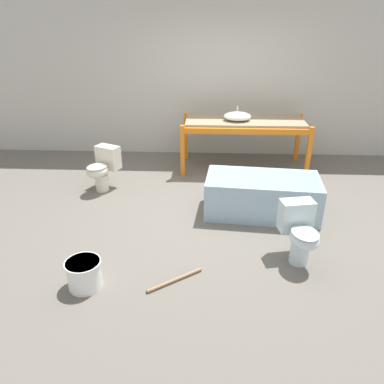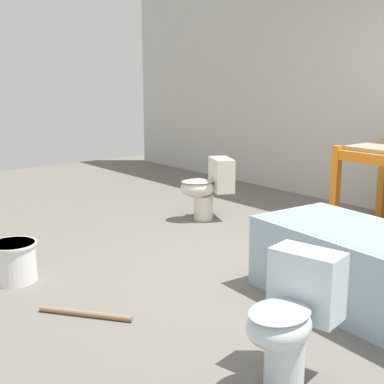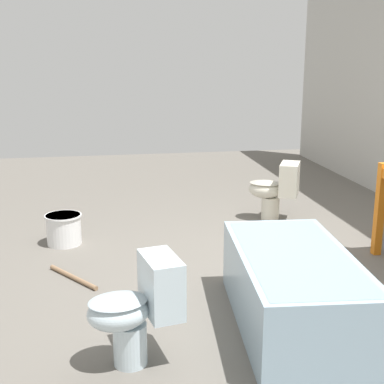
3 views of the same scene
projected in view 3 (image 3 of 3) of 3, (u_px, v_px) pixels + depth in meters
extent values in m
plane|color=#666059|center=(284.00, 286.00, 4.26)|extent=(12.00, 12.00, 0.00)
cube|color=orange|center=(380.00, 209.00, 4.84)|extent=(0.07, 0.07, 0.86)
cube|color=#99B7CC|center=(293.00, 290.00, 3.58)|extent=(1.54, 0.87, 0.52)
cube|color=#829CAD|center=(294.00, 269.00, 3.54)|extent=(1.45, 0.78, 0.22)
cylinder|color=silver|center=(130.00, 344.00, 3.16)|extent=(0.20, 0.20, 0.26)
ellipsoid|color=silver|center=(118.00, 312.00, 3.09)|extent=(0.36, 0.41, 0.20)
ellipsoid|color=#9FAFB7|center=(118.00, 301.00, 3.07)|extent=(0.34, 0.39, 0.03)
cube|color=silver|center=(161.00, 285.00, 3.14)|extent=(0.39, 0.25, 0.35)
cylinder|color=silver|center=(270.00, 208.00, 5.94)|extent=(0.20, 0.20, 0.26)
ellipsoid|color=silver|center=(265.00, 189.00, 5.91)|extent=(0.42, 0.46, 0.20)
ellipsoid|color=#B3AF9F|center=(265.00, 183.00, 5.89)|extent=(0.40, 0.43, 0.03)
cube|color=silver|center=(289.00, 179.00, 5.80)|extent=(0.40, 0.33, 0.35)
cylinder|color=white|center=(64.00, 229.00, 5.17)|extent=(0.33, 0.33, 0.30)
cylinder|color=white|center=(63.00, 216.00, 5.13)|extent=(0.35, 0.35, 0.02)
cylinder|color=#8C6B4C|center=(73.00, 277.00, 4.38)|extent=(0.54, 0.41, 0.04)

